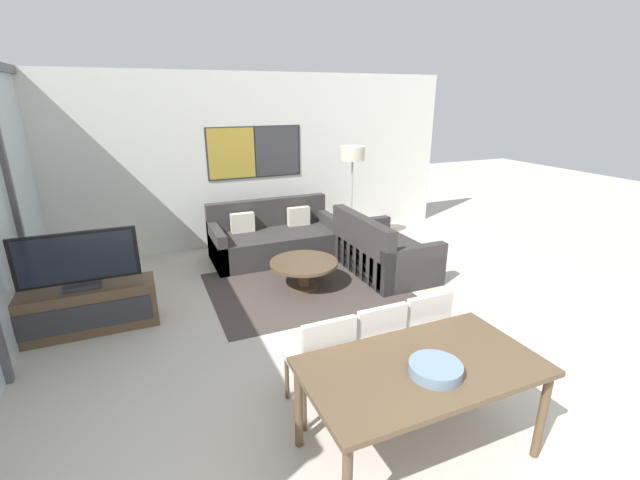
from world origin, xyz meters
TOP-DOWN VIEW (x-y plane):
  - wall_back at (0.00, 5.86)m, footprint 7.21×0.09m
  - area_rug at (0.09, 3.75)m, footprint 2.45×1.93m
  - tv_console at (-2.46, 3.64)m, footprint 1.41×0.41m
  - television at (-2.46, 3.64)m, footprint 1.17×0.20m
  - sofa_main at (0.09, 5.04)m, footprint 1.97×0.95m
  - sofa_side at (1.28, 3.80)m, footprint 0.95×1.54m
  - coffee_table at (0.09, 3.75)m, footprint 0.90×0.90m
  - dining_table at (-0.19, 0.83)m, footprint 1.62×0.88m
  - dining_chair_left at (-0.65, 1.46)m, footprint 0.46×0.46m
  - dining_chair_centre at (-0.19, 1.48)m, footprint 0.46×0.46m
  - dining_chair_right at (0.27, 1.51)m, footprint 0.46×0.46m
  - fruit_bowl at (-0.18, 0.71)m, footprint 0.35×0.35m
  - floor_lamp at (1.40, 4.94)m, footprint 0.39×0.39m

SIDE VIEW (x-z plane):
  - area_rug at x=0.09m, z-range 0.00..0.01m
  - tv_console at x=-2.46m, z-range 0.00..0.51m
  - coffee_table at x=0.09m, z-range 0.09..0.46m
  - sofa_side at x=1.28m, z-range -0.16..0.71m
  - sofa_main at x=0.09m, z-range -0.15..0.71m
  - dining_chair_left at x=-0.65m, z-range 0.06..0.97m
  - dining_chair_centre at x=-0.19m, z-range 0.06..0.97m
  - dining_chair_right at x=0.27m, z-range 0.06..0.97m
  - dining_table at x=-0.19m, z-range 0.29..1.02m
  - fruit_bowl at x=-0.18m, z-range 0.73..0.81m
  - television at x=-2.46m, z-range 0.50..1.12m
  - wall_back at x=0.00m, z-range 0.01..2.81m
  - floor_lamp at x=1.40m, z-range 0.62..2.30m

